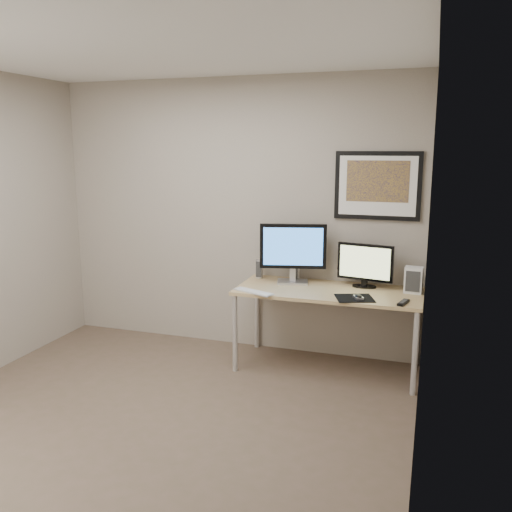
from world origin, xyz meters
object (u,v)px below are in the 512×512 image
object	(u,v)px
framed_art	(378,186)
fan_unit	(414,280)
speaker_right	(296,271)
keyboard	(253,292)
monitor_large	(293,251)
speaker_left	(259,269)
monitor_tv	(365,264)
desk	(328,297)

from	to	relation	value
framed_art	fan_unit	size ratio (longest dim) A/B	3.32
speaker_right	keyboard	xyz separation A→B (m)	(-0.24, -0.54, -0.08)
monitor_large	speaker_right	distance (m)	0.25
monitor_large	speaker_left	distance (m)	0.42
speaker_right	fan_unit	xyz separation A→B (m)	(1.06, -0.13, 0.03)
framed_art	monitor_tv	distance (m)	0.70
monitor_tv	keyboard	world-z (taller)	monitor_tv
desk	monitor_large	size ratio (longest dim) A/B	2.70
speaker_left	speaker_right	bearing A→B (deg)	-2.88
monitor_tv	speaker_left	world-z (taller)	monitor_tv
desk	framed_art	world-z (taller)	framed_art
desk	speaker_right	bearing A→B (deg)	144.47
speaker_right	fan_unit	bearing A→B (deg)	-5.45
framed_art	monitor_large	world-z (taller)	framed_art
monitor_tv	speaker_right	bearing A→B (deg)	-176.29
monitor_large	keyboard	xyz separation A→B (m)	(-0.24, -0.42, -0.30)
framed_art	keyboard	distance (m)	1.44
speaker_right	keyboard	bearing A→B (deg)	-112.38
speaker_right	speaker_left	bearing A→B (deg)	-174.61
keyboard	speaker_right	bearing A→B (deg)	88.24
speaker_left	keyboard	size ratio (longest dim) A/B	0.46
keyboard	speaker_left	bearing A→B (deg)	124.33
speaker_left	speaker_right	xyz separation A→B (m)	(0.35, 0.02, -0.01)
desk	framed_art	bearing A→B (deg)	43.46
monitor_large	monitor_tv	bearing A→B (deg)	-9.49
speaker_left	framed_art	bearing A→B (deg)	-1.28
framed_art	keyboard	bearing A→B (deg)	-146.77
desk	speaker_left	world-z (taller)	speaker_left
monitor_tv	desk	bearing A→B (deg)	-137.60
desk	fan_unit	world-z (taller)	fan_unit
speaker_left	monitor_large	bearing A→B (deg)	-22.51
speaker_left	fan_unit	world-z (taller)	fan_unit
keyboard	fan_unit	bearing A→B (deg)	39.71
framed_art	speaker_left	size ratio (longest dim) A/B	4.18
monitor_tv	speaker_right	distance (m)	0.66
framed_art	monitor_large	distance (m)	0.94
framed_art	monitor_large	bearing A→B (deg)	-164.18
monitor_large	fan_unit	xyz separation A→B (m)	(1.06, -0.01, -0.19)
framed_art	speaker_left	bearing A→B (deg)	-174.53
desk	monitor_tv	world-z (taller)	monitor_tv
keyboard	fan_unit	xyz separation A→B (m)	(1.30, 0.41, 0.11)
desk	monitor_large	xyz separation A→B (m)	(-0.36, 0.13, 0.37)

